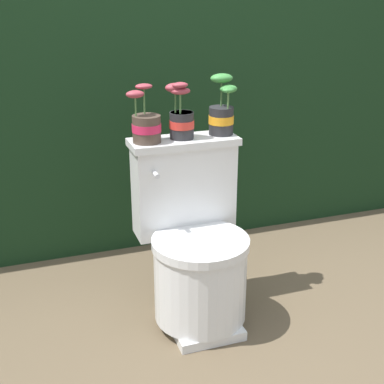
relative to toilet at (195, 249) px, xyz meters
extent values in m
plane|color=brown|center=(0.03, -0.03, -0.33)|extent=(12.00, 12.00, 0.00)
cube|color=black|center=(0.03, 1.27, 0.33)|extent=(4.09, 1.07, 1.32)
cube|color=silver|center=(0.00, -0.07, -0.31)|extent=(0.28, 0.37, 0.04)
cylinder|color=silver|center=(0.00, -0.07, -0.12)|extent=(0.39, 0.39, 0.33)
cylinder|color=silver|center=(0.00, -0.07, 0.06)|extent=(0.41, 0.41, 0.04)
cube|color=silver|center=(0.00, 0.14, 0.22)|extent=(0.44, 0.15, 0.40)
cube|color=silver|center=(0.00, 0.14, 0.44)|extent=(0.46, 0.18, 0.03)
cylinder|color=silver|center=(-0.15, 0.04, 0.34)|extent=(0.02, 0.05, 0.02)
cylinder|color=#47382D|center=(-0.16, 0.14, 0.51)|extent=(0.12, 0.12, 0.11)
cylinder|color=#D1234C|center=(-0.16, 0.14, 0.51)|extent=(0.12, 0.12, 0.03)
cylinder|color=#332319|center=(-0.16, 0.14, 0.56)|extent=(0.11, 0.11, 0.01)
cylinder|color=#4C753D|center=(-0.20, 0.14, 0.60)|extent=(0.01, 0.01, 0.08)
ellipsoid|color=#93333D|center=(-0.20, 0.14, 0.65)|extent=(0.07, 0.05, 0.03)
cylinder|color=#4C753D|center=(-0.16, 0.17, 0.62)|extent=(0.01, 0.01, 0.10)
ellipsoid|color=#93333D|center=(-0.16, 0.17, 0.67)|extent=(0.07, 0.05, 0.02)
cylinder|color=#262628|center=(-0.01, 0.15, 0.51)|extent=(0.10, 0.10, 0.11)
cylinder|color=red|center=(-0.01, 0.15, 0.51)|extent=(0.10, 0.10, 0.03)
cylinder|color=#332319|center=(-0.01, 0.15, 0.56)|extent=(0.09, 0.09, 0.01)
cylinder|color=#4C753D|center=(-0.02, 0.13, 0.62)|extent=(0.01, 0.01, 0.11)
ellipsoid|color=#93333D|center=(-0.02, 0.13, 0.68)|extent=(0.07, 0.05, 0.02)
cylinder|color=#4C753D|center=(-0.03, 0.15, 0.61)|extent=(0.01, 0.01, 0.09)
ellipsoid|color=#93333D|center=(-0.03, 0.15, 0.67)|extent=(0.08, 0.06, 0.04)
cylinder|color=#4C753D|center=(-0.02, 0.14, 0.60)|extent=(0.01, 0.01, 0.08)
ellipsoid|color=#93333D|center=(-0.02, 0.14, 0.65)|extent=(0.08, 0.06, 0.03)
cylinder|color=#262628|center=(0.17, 0.16, 0.51)|extent=(0.10, 0.10, 0.12)
cylinder|color=orange|center=(0.17, 0.16, 0.52)|extent=(0.11, 0.11, 0.04)
cylinder|color=#332319|center=(0.17, 0.16, 0.56)|extent=(0.10, 0.10, 0.01)
cylinder|color=#4C753D|center=(0.18, 0.11, 0.61)|extent=(0.01, 0.01, 0.07)
ellipsoid|color=#387F38|center=(0.18, 0.11, 0.65)|extent=(0.05, 0.04, 0.02)
cylinder|color=#4C753D|center=(0.18, 0.17, 0.62)|extent=(0.01, 0.01, 0.11)
ellipsoid|color=#387F38|center=(0.18, 0.17, 0.69)|extent=(0.10, 0.07, 0.04)
cylinder|color=#4C753D|center=(0.20, 0.14, 0.60)|extent=(0.01, 0.01, 0.07)
ellipsoid|color=#387F38|center=(0.20, 0.14, 0.65)|extent=(0.08, 0.05, 0.03)
camera|label=1|loc=(-0.68, -1.92, 1.05)|focal=50.00mm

